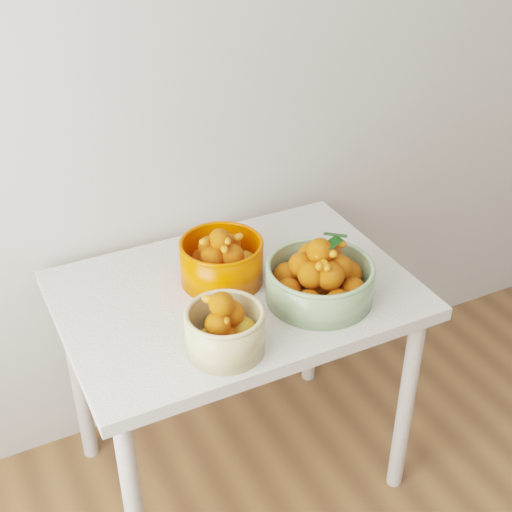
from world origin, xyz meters
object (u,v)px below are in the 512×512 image
object	(u,v)px
bowl_cream	(225,329)
bowl_green	(320,278)
table	(237,316)
bowl_orange	(222,260)

from	to	relation	value
bowl_cream	bowl_green	xyz separation A→B (m)	(0.33, 0.09, 0.00)
table	bowl_orange	distance (m)	0.18
table	bowl_cream	distance (m)	0.31
bowl_cream	bowl_orange	xyz separation A→B (m)	(0.12, 0.29, 0.00)
bowl_green	table	bearing A→B (deg)	143.92
table	bowl_cream	size ratio (longest dim) A/B	4.34
table	bowl_green	world-z (taller)	bowl_green
table	bowl_green	xyz separation A→B (m)	(0.19, -0.14, 0.16)
bowl_green	bowl_orange	xyz separation A→B (m)	(-0.21, 0.20, 0.00)
table	bowl_cream	world-z (taller)	bowl_cream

